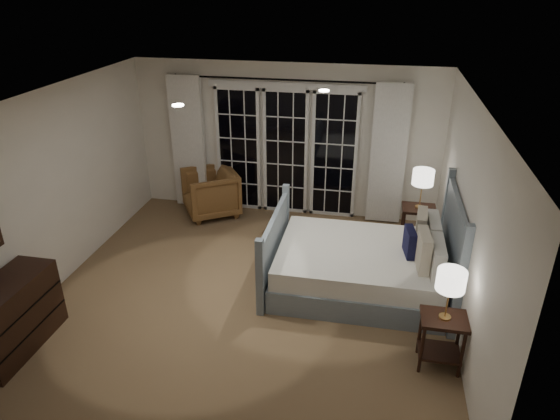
% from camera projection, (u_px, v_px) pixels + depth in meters
% --- Properties ---
extents(floor, '(5.00, 5.00, 0.00)m').
position_uv_depth(floor, '(250.00, 291.00, 6.47)').
color(floor, brown).
rests_on(floor, ground).
extents(ceiling, '(5.00, 5.00, 0.00)m').
position_uv_depth(ceiling, '(244.00, 98.00, 5.39)').
color(ceiling, white).
rests_on(ceiling, wall_back).
extents(wall_left, '(0.02, 5.00, 2.50)m').
position_uv_depth(wall_left, '(58.00, 187.00, 6.37)').
color(wall_left, white).
rests_on(wall_left, floor).
extents(wall_right, '(0.02, 5.00, 2.50)m').
position_uv_depth(wall_right, '(467.00, 221.00, 5.49)').
color(wall_right, white).
rests_on(wall_right, floor).
extents(wall_back, '(5.00, 0.02, 2.50)m').
position_uv_depth(wall_back, '(286.00, 141.00, 8.15)').
color(wall_back, white).
rests_on(wall_back, floor).
extents(wall_front, '(5.00, 0.02, 2.50)m').
position_uv_depth(wall_front, '(163.00, 340.00, 3.72)').
color(wall_front, white).
rests_on(wall_front, floor).
extents(french_doors, '(2.50, 0.04, 2.20)m').
position_uv_depth(french_doors, '(285.00, 151.00, 8.18)').
color(french_doors, black).
rests_on(french_doors, wall_back).
extents(curtain_rod, '(3.50, 0.03, 0.03)m').
position_uv_depth(curtain_rod, '(285.00, 80.00, 7.63)').
color(curtain_rod, black).
rests_on(curtain_rod, wall_back).
extents(curtain_left, '(0.55, 0.10, 2.25)m').
position_uv_depth(curtain_left, '(188.00, 143.00, 8.37)').
color(curtain_left, white).
rests_on(curtain_left, curtain_rod).
extents(curtain_right, '(0.55, 0.10, 2.25)m').
position_uv_depth(curtain_right, '(388.00, 155.00, 7.79)').
color(curtain_right, white).
rests_on(curtain_right, curtain_rod).
extents(downlight_a, '(0.12, 0.12, 0.01)m').
position_uv_depth(downlight_a, '(324.00, 91.00, 5.79)').
color(downlight_a, white).
rests_on(downlight_a, ceiling).
extents(downlight_b, '(0.12, 0.12, 0.01)m').
position_uv_depth(downlight_b, '(178.00, 105.00, 5.15)').
color(downlight_b, white).
rests_on(downlight_b, ceiling).
extents(bed, '(2.27, 1.63, 1.32)m').
position_uv_depth(bed, '(363.00, 265.00, 6.41)').
color(bed, gray).
rests_on(bed, floor).
extents(nightstand_left, '(0.46, 0.37, 0.60)m').
position_uv_depth(nightstand_left, '(442.00, 334.00, 5.08)').
color(nightstand_left, black).
rests_on(nightstand_left, floor).
extents(nightstand_right, '(0.48, 0.39, 0.63)m').
position_uv_depth(nightstand_right, '(417.00, 221.00, 7.37)').
color(nightstand_right, black).
rests_on(nightstand_right, floor).
extents(lamp_left, '(0.28, 0.28, 0.55)m').
position_uv_depth(lamp_left, '(451.00, 281.00, 4.81)').
color(lamp_left, tan).
rests_on(lamp_left, nightstand_left).
extents(lamp_right, '(0.30, 0.30, 0.59)m').
position_uv_depth(lamp_right, '(423.00, 178.00, 7.08)').
color(lamp_right, tan).
rests_on(lamp_right, nightstand_right).
extents(armchair, '(1.17, 1.16, 0.78)m').
position_uv_depth(armchair, '(211.00, 193.00, 8.37)').
color(armchair, brown).
rests_on(armchair, floor).
extents(dresser, '(0.49, 1.14, 0.81)m').
position_uv_depth(dresser, '(11.00, 317.00, 5.33)').
color(dresser, black).
rests_on(dresser, floor).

